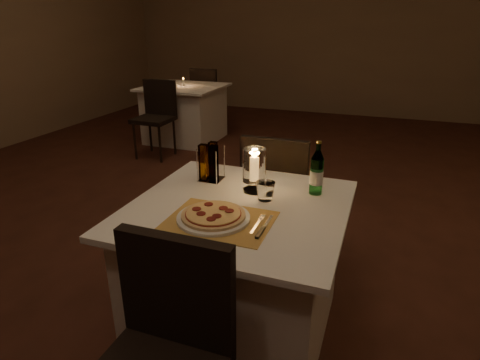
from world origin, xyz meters
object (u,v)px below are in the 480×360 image
(chair_near, at_px, (164,343))
(water_bottle, at_px, (317,173))
(hurricane_candle, at_px, (254,167))
(main_table, at_px, (239,271))
(tumbler, at_px, (265,191))
(chair_far, at_px, (277,187))
(plate, at_px, (213,218))
(pizza, at_px, (213,214))
(neighbor_table_left, at_px, (185,113))

(chair_near, height_order, water_bottle, water_bottle)
(water_bottle, distance_m, hurricane_candle, 0.31)
(main_table, xyz_separation_m, tumbler, (0.10, 0.10, 0.41))
(chair_far, relative_size, plate, 2.81)
(main_table, distance_m, pizza, 0.44)
(water_bottle, xyz_separation_m, hurricane_candle, (-0.30, -0.08, 0.02))
(water_bottle, bearing_deg, tumbler, -143.54)
(main_table, height_order, pizza, pizza)
(tumbler, bearing_deg, plate, -117.87)
(chair_near, distance_m, hurricane_candle, 0.96)
(hurricane_candle, bearing_deg, water_bottle, 14.55)
(pizza, relative_size, tumbler, 3.05)
(main_table, xyz_separation_m, hurricane_candle, (0.02, 0.18, 0.50))
(main_table, height_order, water_bottle, water_bottle)
(main_table, height_order, neighbor_table_left, same)
(chair_near, distance_m, chair_far, 1.43)
(main_table, relative_size, pizza, 3.57)
(pizza, bearing_deg, chair_far, 86.79)
(tumbler, relative_size, hurricane_candle, 0.41)
(chair_far, xyz_separation_m, pizza, (-0.05, -0.89, 0.22))
(chair_far, distance_m, hurricane_candle, 0.62)
(chair_near, height_order, pizza, chair_near)
(pizza, bearing_deg, water_bottle, 50.47)
(chair_far, bearing_deg, tumbler, -80.71)
(chair_near, bearing_deg, chair_far, 90.00)
(water_bottle, bearing_deg, plate, -129.51)
(main_table, xyz_separation_m, water_bottle, (0.31, 0.26, 0.48))
(chair_far, xyz_separation_m, neighbor_table_left, (-1.98, 2.52, -0.18))
(plate, distance_m, pizza, 0.02)
(pizza, xyz_separation_m, neighbor_table_left, (-1.93, 3.41, -0.39))
(neighbor_table_left, bearing_deg, water_bottle, -52.34)
(main_table, bearing_deg, neighbor_table_left, 121.46)
(hurricane_candle, bearing_deg, pizza, -100.31)
(chair_far, relative_size, neighbor_table_left, 0.90)
(water_bottle, height_order, neighbor_table_left, water_bottle)
(chair_near, xyz_separation_m, hurricane_candle, (0.02, 0.90, 0.32))
(pizza, distance_m, tumbler, 0.32)
(hurricane_candle, height_order, neighbor_table_left, hurricane_candle)
(chair_far, relative_size, hurricane_candle, 3.98)
(chair_near, bearing_deg, water_bottle, 72.15)
(tumbler, xyz_separation_m, hurricane_candle, (-0.08, 0.08, 0.09))
(pizza, distance_m, water_bottle, 0.58)
(chair_near, bearing_deg, neighbor_table_left, 116.61)
(pizza, bearing_deg, plate, -37.16)
(hurricane_candle, bearing_deg, main_table, -95.00)
(plate, bearing_deg, main_table, 74.48)
(plate, relative_size, hurricane_candle, 1.41)
(main_table, distance_m, chair_far, 0.74)
(chair_far, relative_size, water_bottle, 3.30)
(plate, relative_size, neighbor_table_left, 0.32)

